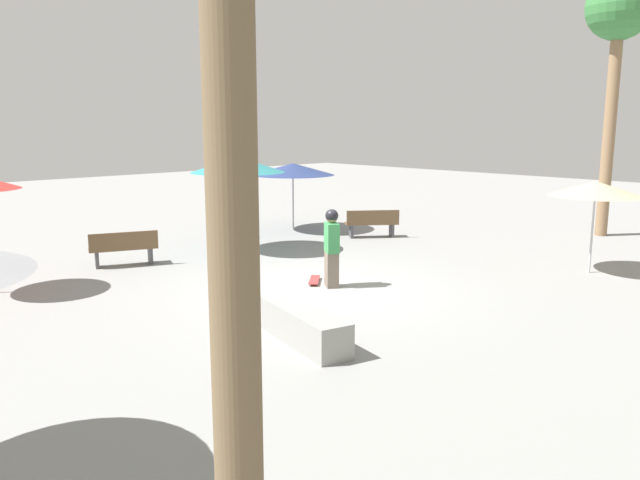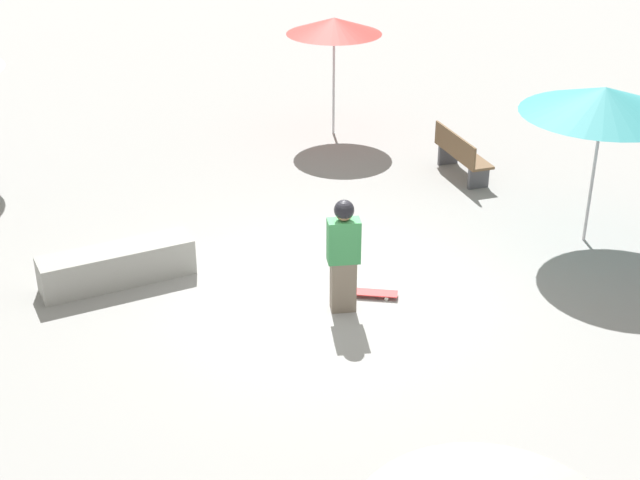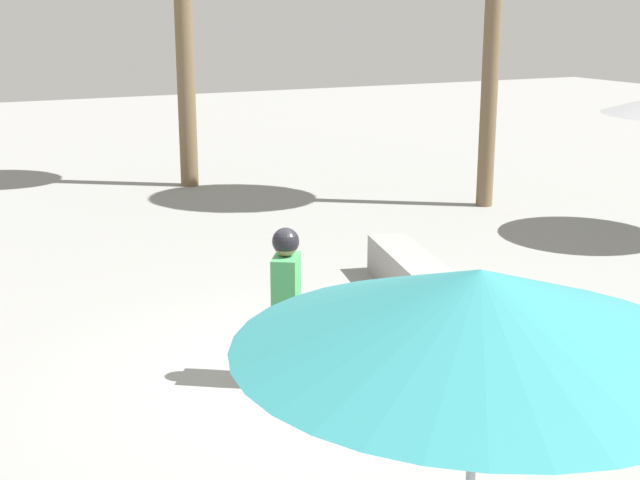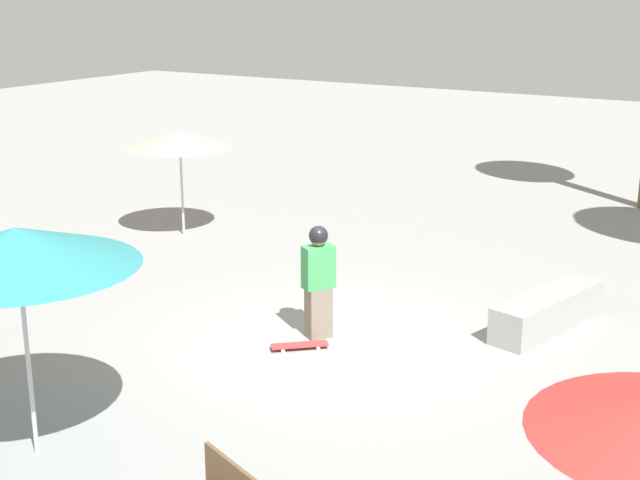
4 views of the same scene
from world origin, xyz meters
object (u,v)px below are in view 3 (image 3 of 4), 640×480
at_px(skater_main, 286,301).
at_px(concrete_ledge, 409,273).
at_px(skateboard, 309,397).
at_px(shade_umbrella_teal, 479,310).

distance_m(skater_main, concrete_ledge, 3.44).
height_order(skateboard, concrete_ledge, concrete_ledge).
relative_size(skateboard, shade_umbrella_teal, 0.29).
bearing_deg(skater_main, skateboard, 33.61).
height_order(skater_main, skateboard, skater_main).
xyz_separation_m(concrete_ledge, shade_umbrella_teal, (-3.62, -6.43, 2.06)).
relative_size(skateboard, concrete_ledge, 0.32).
xyz_separation_m(skateboard, shade_umbrella_teal, (-0.91, -3.89, 2.27)).
xyz_separation_m(skater_main, skateboard, (0.01, -0.52, -0.84)).
distance_m(concrete_ledge, shade_umbrella_teal, 7.66).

